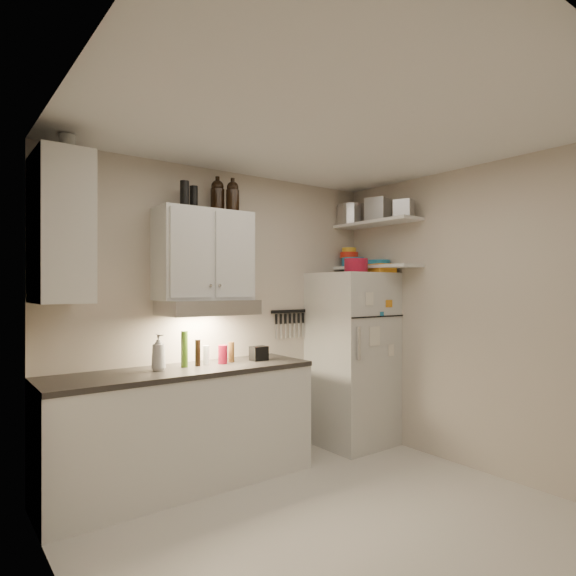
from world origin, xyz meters
TOP-DOWN VIEW (x-y plane):
  - floor at (0.00, 0.00)m, footprint 3.20×3.00m
  - ceiling at (0.00, 0.00)m, footprint 3.20×3.00m
  - back_wall at (0.00, 1.51)m, footprint 3.20×0.02m
  - left_wall at (-1.61, 0.00)m, footprint 0.02×3.00m
  - right_wall at (1.61, 0.00)m, footprint 0.02×3.00m
  - base_cabinet at (-0.55, 1.20)m, footprint 2.10×0.60m
  - countertop at (-0.55, 1.20)m, footprint 2.10×0.62m
  - upper_cabinet at (-0.30, 1.33)m, footprint 0.80×0.33m
  - side_cabinet at (-1.44, 1.20)m, footprint 0.33×0.55m
  - range_hood at (-0.30, 1.27)m, footprint 0.76×0.46m
  - fridge at (1.25, 1.16)m, footprint 0.70×0.68m
  - shelf_hi at (1.45, 1.02)m, footprint 0.30×0.95m
  - shelf_lo at (1.45, 1.02)m, footprint 0.30×0.95m
  - knife_strip at (0.70, 1.49)m, footprint 0.42×0.02m
  - dutch_oven at (1.13, 0.99)m, footprint 0.30×0.30m
  - book_stack at (1.43, 0.95)m, footprint 0.26×0.30m
  - spice_jar at (1.24, 1.04)m, footprint 0.06×0.06m
  - stock_pot at (1.44, 1.38)m, footprint 0.36×0.36m
  - tin_a at (1.44, 0.99)m, footprint 0.28×0.26m
  - tin_b at (1.43, 0.66)m, footprint 0.21×0.21m
  - bowl_teal at (1.43, 1.33)m, footprint 0.24×0.24m
  - bowl_orange at (1.41, 1.37)m, footprint 0.19×0.19m
  - bowl_yellow at (1.41, 1.37)m, footprint 0.15×0.15m
  - plates at (1.49, 1.03)m, footprint 0.23×0.23m
  - growler_a at (-0.16, 1.36)m, footprint 0.15×0.15m
  - growler_b at (-0.06, 1.27)m, footprint 0.13×0.13m
  - thermos_a at (-0.38, 1.36)m, footprint 0.07×0.07m
  - thermos_b at (-0.49, 1.29)m, footprint 0.09×0.09m
  - side_jar at (-1.39, 1.22)m, footprint 0.14×0.14m
  - soap_bottle at (-0.74, 1.23)m, footprint 0.16×0.16m
  - pepper_mill at (-0.08, 1.27)m, footprint 0.06×0.06m
  - oil_bottle at (-0.51, 1.26)m, footprint 0.06×0.06m
  - vinegar_bottle at (-0.40, 1.24)m, footprint 0.06×0.06m
  - clear_bottle at (-0.31, 1.28)m, footprint 0.06×0.06m
  - red_jar at (-0.18, 1.23)m, footprint 0.10×0.10m
  - caddy at (0.16, 1.20)m, footprint 0.14×0.10m

SIDE VIEW (x-z plane):
  - floor at x=0.00m, z-range -0.02..0.00m
  - base_cabinet at x=-0.55m, z-range 0.00..0.88m
  - fridge at x=1.25m, z-range 0.00..1.70m
  - countertop at x=-0.55m, z-range 0.88..0.92m
  - caddy at x=0.16m, z-range 0.92..1.04m
  - red_jar at x=-0.18m, z-range 0.92..1.08m
  - clear_bottle at x=-0.31m, z-range 0.92..1.08m
  - pepper_mill at x=-0.08m, z-range 0.92..1.09m
  - vinegar_bottle at x=-0.40m, z-range 0.92..1.13m
  - oil_bottle at x=-0.51m, z-range 0.92..1.21m
  - soap_bottle at x=-0.74m, z-range 0.92..1.23m
  - back_wall at x=0.00m, z-range 0.00..2.60m
  - left_wall at x=-1.61m, z-range 0.00..2.60m
  - right_wall at x=1.61m, z-range 0.00..2.60m
  - knife_strip at x=0.70m, z-range 1.31..1.33m
  - range_hood at x=-0.30m, z-range 1.33..1.45m
  - book_stack at x=1.43m, z-range 1.70..1.79m
  - spice_jar at x=1.24m, z-range 1.70..1.79m
  - shelf_lo at x=1.45m, z-range 1.75..1.77m
  - dutch_oven at x=1.13m, z-range 1.70..1.83m
  - plates at x=1.49m, z-range 1.77..1.83m
  - bowl_teal at x=1.43m, z-range 1.77..1.87m
  - upper_cabinet at x=-0.30m, z-range 1.45..2.20m
  - bowl_orange at x=1.41m, z-range 1.87..1.93m
  - side_cabinet at x=-1.44m, z-range 1.45..2.45m
  - bowl_yellow at x=1.41m, z-range 1.93..1.97m
  - shelf_hi at x=1.45m, z-range 2.19..2.22m
  - tin_b at x=1.43m, z-range 2.21..2.37m
  - thermos_a at x=-0.38m, z-range 2.20..2.39m
  - thermos_b at x=-0.49m, z-range 2.20..2.41m
  - stock_pot at x=1.44m, z-range 2.21..2.43m
  - tin_a at x=1.44m, z-range 2.21..2.44m
  - growler_b at x=-0.06m, z-range 2.20..2.47m
  - growler_a at x=-0.16m, z-range 2.20..2.48m
  - side_jar at x=-1.39m, z-range 2.45..2.59m
  - ceiling at x=0.00m, z-range 2.60..2.62m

